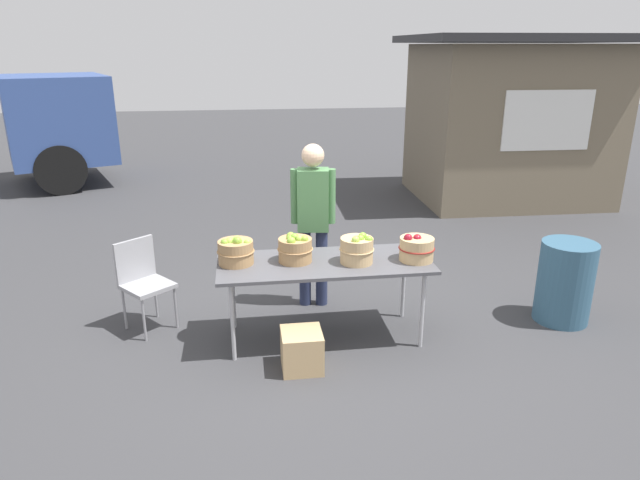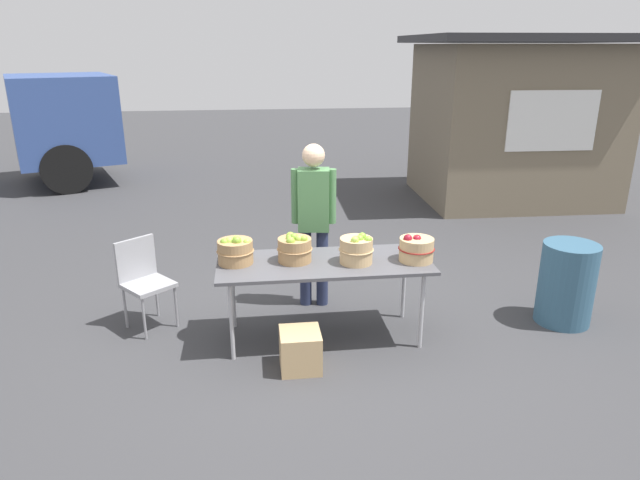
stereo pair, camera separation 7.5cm
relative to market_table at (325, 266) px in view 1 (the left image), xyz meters
name	(u,v)px [view 1 (the left image)]	position (x,y,z in m)	size (l,w,h in m)	color
ground_plane	(324,336)	(0.00, 0.00, -0.71)	(40.00, 40.00, 0.00)	#38383A
market_table	(325,266)	(0.00, 0.00, 0.00)	(1.90, 0.76, 0.75)	#4C4C51
apple_basket_green_0	(236,251)	(-0.78, 0.06, 0.16)	(0.33, 0.33, 0.26)	#A87F51
apple_basket_green_1	(295,249)	(-0.26, 0.04, 0.17)	(0.32, 0.32, 0.26)	#A87F51
apple_basket_green_2	(357,249)	(0.28, -0.06, 0.17)	(0.31, 0.31, 0.27)	tan
apple_basket_red_0	(416,248)	(0.82, -0.08, 0.16)	(0.32, 0.32, 0.26)	tan
vendor_adult	(313,213)	(-0.01, 0.72, 0.28)	(0.44, 0.26, 1.68)	#262D4C
food_kiosk	(509,119)	(3.89, 4.65, 0.68)	(3.56, 2.98, 2.74)	#726651
folding_chair	(143,277)	(-1.66, 0.44, -0.20)	(0.56, 0.56, 0.86)	#99999E
trash_barrel	(565,282)	(2.36, 0.02, -0.30)	(0.52, 0.52, 0.80)	#335972
produce_crate	(302,350)	(-0.27, -0.51, -0.54)	(0.34, 0.34, 0.34)	tan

